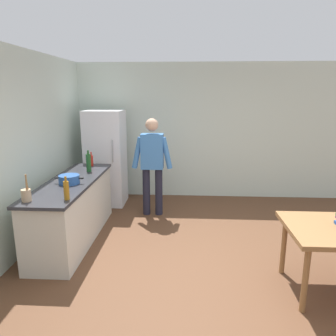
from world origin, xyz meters
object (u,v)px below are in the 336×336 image
at_px(person, 152,161).
at_px(bottle_oil_amber, 66,190).
at_px(bottle_wine_green, 89,162).
at_px(refrigerator, 106,158).
at_px(utensil_jar, 26,195).
at_px(bottle_sauce_red, 91,160).
at_px(cooking_pot, 69,179).

distance_m(person, bottle_oil_amber, 2.03).
bearing_deg(bottle_wine_green, refrigerator, 89.77).
bearing_deg(utensil_jar, bottle_sauce_red, 83.29).
distance_m(cooking_pot, bottle_wine_green, 0.71).
height_order(person, bottle_wine_green, person).
bearing_deg(refrigerator, bottle_oil_amber, -86.53).
bearing_deg(utensil_jar, bottle_wine_green, 78.63).
xyz_separation_m(bottle_wine_green, bottle_sauce_red, (-0.07, 0.39, -0.05)).
xyz_separation_m(refrigerator, utensil_jar, (-0.29, -2.50, 0.08)).
height_order(refrigerator, bottle_oil_amber, refrigerator).
xyz_separation_m(utensil_jar, bottle_wine_green, (0.29, 1.44, 0.07)).
height_order(refrigerator, bottle_wine_green, refrigerator).
relative_size(cooking_pot, utensil_jar, 1.25).
relative_size(refrigerator, cooking_pot, 4.50).
height_order(cooking_pot, bottle_sauce_red, bottle_sauce_red).
distance_m(cooking_pot, bottle_oil_amber, 0.69).
distance_m(refrigerator, bottle_sauce_red, 0.68).
bearing_deg(refrigerator, utensil_jar, -96.70).
relative_size(refrigerator, utensil_jar, 5.62).
height_order(refrigerator, bottle_sauce_red, refrigerator).
height_order(cooking_pot, bottle_oil_amber, bottle_oil_amber).
bearing_deg(utensil_jar, person, 57.43).
relative_size(utensil_jar, bottle_sauce_red, 1.33).
bearing_deg(bottle_oil_amber, utensil_jar, -169.42).
bearing_deg(bottle_oil_amber, bottle_sauce_red, 97.34).
bearing_deg(bottle_sauce_red, utensil_jar, -96.71).
bearing_deg(refrigerator, bottle_sauce_red, -96.66).
relative_size(utensil_jar, bottle_wine_green, 0.94).
distance_m(refrigerator, person, 1.10).
height_order(bottle_wine_green, bottle_sauce_red, bottle_wine_green).
xyz_separation_m(bottle_oil_amber, bottle_wine_green, (-0.15, 1.35, 0.03)).
distance_m(bottle_oil_amber, bottle_wine_green, 1.36).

